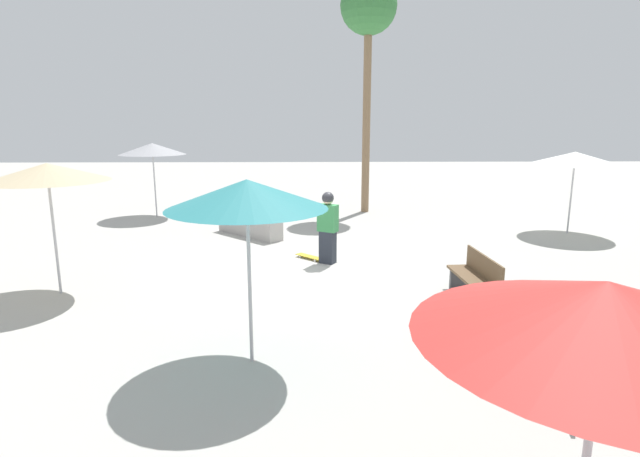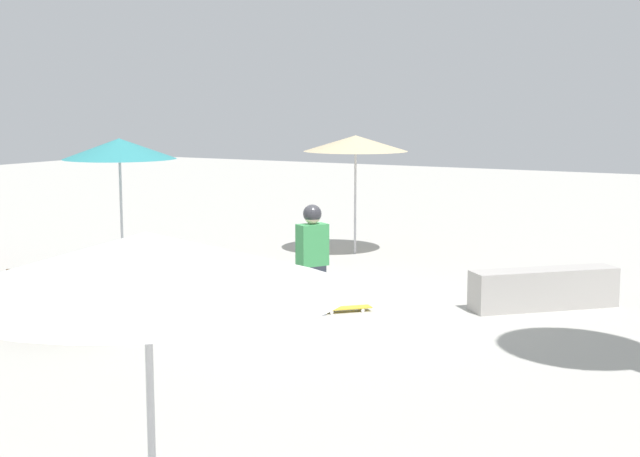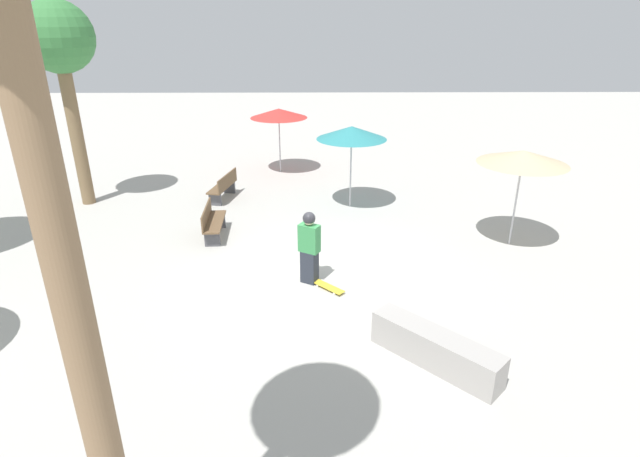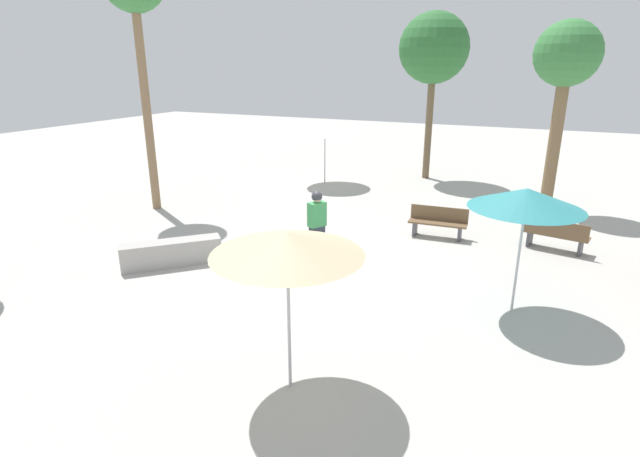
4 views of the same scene
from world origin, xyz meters
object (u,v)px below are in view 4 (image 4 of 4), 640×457
bench_far (555,235)px  shade_umbrella_white (325,129)px  concrete_ledge (171,253)px  shade_umbrella_tan (287,244)px  shade_umbrella_teal (526,199)px  palm_tree_left (567,61)px  bench_near (438,222)px  skater_main (317,221)px  palm_tree_far_back (434,49)px  skateboard (298,255)px

bench_far → shade_umbrella_white: 9.76m
concrete_ledge → shade_umbrella_tan: size_ratio=0.81×
shade_umbrella_teal → shade_umbrella_white: bearing=-137.1°
shade_umbrella_teal → palm_tree_left: palm_tree_left is taller
palm_tree_left → shade_umbrella_tan: bearing=-14.9°
bench_near → shade_umbrella_tan: 8.07m
skater_main → palm_tree_left: (-7.08, 5.25, 3.85)m
shade_umbrella_white → palm_tree_far_back: bearing=129.8°
shade_umbrella_white → bench_far: bearing=62.8°
palm_tree_left → shade_umbrella_teal: bearing=-2.8°
skater_main → palm_tree_far_back: 10.95m
skater_main → shade_umbrella_white: size_ratio=0.67×
shade_umbrella_tan → shade_umbrella_teal: shade_umbrella_teal is taller
bench_near → shade_umbrella_teal: (3.84, 2.30, 1.89)m
skateboard → bench_near: 4.20m
palm_tree_far_back → palm_tree_left: bearing=58.1°
bench_near → palm_tree_far_back: bearing=-77.6°
shade_umbrella_tan → shade_umbrella_teal: 4.91m
skateboard → bench_near: bearing=-179.3°
palm_tree_left → shade_umbrella_white: bearing=-90.8°
skateboard → palm_tree_left: 10.46m
shade_umbrella_tan → palm_tree_far_back: 15.61m
shade_umbrella_tan → bench_far: bearing=156.0°
skater_main → palm_tree_left: size_ratio=0.28×
concrete_ledge → palm_tree_far_back: (-12.20, 3.35, 4.89)m
bench_far → skater_main: bearing=-141.5°
concrete_ledge → palm_tree_left: size_ratio=0.34×
shade_umbrella_white → skater_main: bearing=22.6°
concrete_ledge → bench_far: bench_far is taller
shade_umbrella_tan → shade_umbrella_teal: bearing=144.2°
bench_far → palm_tree_far_back: palm_tree_far_back is taller
skater_main → shade_umbrella_tan: (5.21, 1.97, 1.42)m
bench_far → shade_umbrella_teal: 4.52m
palm_tree_far_back → shade_umbrella_teal: bearing=21.2°
concrete_ledge → shade_umbrella_teal: 8.04m
skater_main → shade_umbrella_teal: (1.23, 4.84, 1.41)m
palm_tree_left → skater_main: bearing=-36.5°
skateboard → shade_umbrella_tan: size_ratio=0.29×
bench_far → shade_umbrella_tan: (8.02, -3.58, 1.89)m
bench_near → shade_umbrella_teal: shade_umbrella_teal is taller
concrete_ledge → bench_near: 7.23m
palm_tree_far_back → skater_main: bearing=-2.6°
shade_umbrella_white → shade_umbrella_teal: shade_umbrella_teal is taller
concrete_ledge → bench_far: 9.79m
bench_far → shade_umbrella_white: bearing=164.5°
shade_umbrella_teal → shade_umbrella_tan: bearing=-35.8°
skater_main → bench_far: (-2.81, 5.55, -0.47)m
bench_near → palm_tree_left: bearing=-124.5°
concrete_ledge → skater_main: bearing=126.4°
bench_far → shade_umbrella_teal: shade_umbrella_teal is taller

